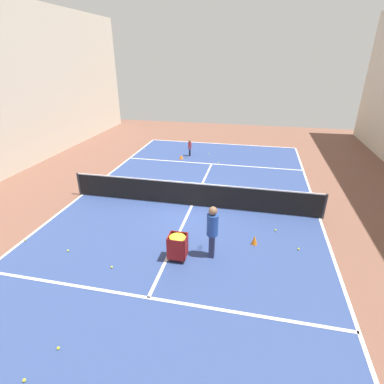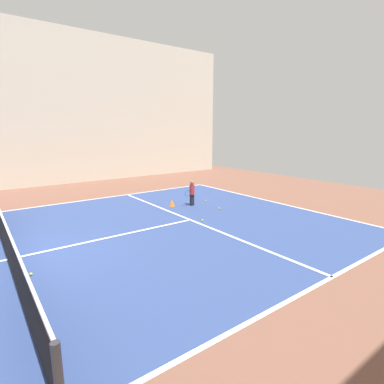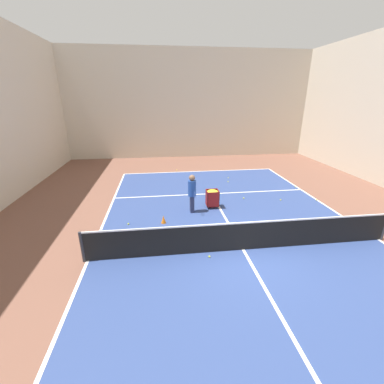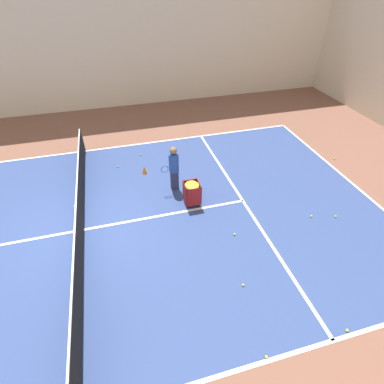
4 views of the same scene
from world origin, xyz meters
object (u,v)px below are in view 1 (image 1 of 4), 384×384
(training_cone_0, at_px, (181,157))
(training_cone_1, at_px, (254,240))
(player_near_baseline, at_px, (190,147))
(coach_at_net, at_px, (212,229))
(tennis_net, at_px, (192,194))
(ball_cart, at_px, (178,242))

(training_cone_0, relative_size, training_cone_1, 0.82)
(training_cone_1, bearing_deg, player_near_baseline, -64.79)
(coach_at_net, distance_m, training_cone_1, 1.88)
(tennis_net, xyz_separation_m, ball_cart, (-0.35, 3.79, 0.07))
(player_near_baseline, distance_m, ball_cart, 10.90)
(tennis_net, height_order, coach_at_net, coach_at_net)
(ball_cart, xyz_separation_m, training_cone_0, (2.39, -9.96, -0.49))
(tennis_net, bearing_deg, training_cone_1, 138.67)
(player_near_baseline, distance_m, training_cone_0, 0.97)
(player_near_baseline, distance_m, training_cone_1, 10.33)
(player_near_baseline, relative_size, ball_cart, 1.19)
(coach_at_net, bearing_deg, tennis_net, 20.56)
(player_near_baseline, bearing_deg, coach_at_net, 12.01)
(ball_cart, relative_size, training_cone_1, 2.61)
(tennis_net, bearing_deg, training_cone_0, -71.72)
(coach_at_net, relative_size, training_cone_0, 6.45)
(ball_cart, relative_size, training_cone_0, 3.19)
(player_near_baseline, xyz_separation_m, training_cone_1, (-4.40, 9.34, -0.44))
(coach_at_net, bearing_deg, ball_cart, 109.19)
(tennis_net, distance_m, ball_cart, 3.81)
(coach_at_net, bearing_deg, training_cone_1, -56.24)
(tennis_net, relative_size, player_near_baseline, 10.21)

